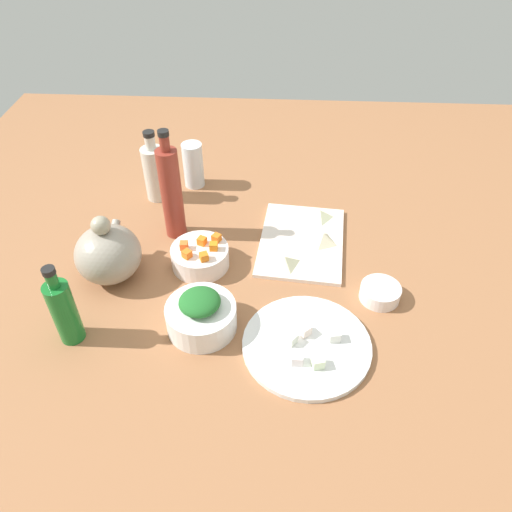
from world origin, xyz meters
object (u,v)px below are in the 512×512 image
at_px(teapot, 108,253).
at_px(bottle_1, 64,311).
at_px(cutting_board, 301,241).
at_px(bowl_greens, 201,317).
at_px(bowl_carrots, 200,257).
at_px(bowl_small_side, 380,293).
at_px(plate_tofu, 307,345).
at_px(bottle_2, 155,172).
at_px(drinking_glass_0, 193,165).
at_px(bottle_0, 171,192).

xyz_separation_m(teapot, bottle_1, (-0.18, 0.03, 0.01)).
height_order(cutting_board, bowl_greens, bowl_greens).
bearing_deg(cutting_board, teapot, 107.58).
bearing_deg(cutting_board, bowl_carrots, 111.25).
distance_m(bowl_carrots, bottle_1, 0.33).
distance_m(cutting_board, bowl_small_side, 0.25).
xyz_separation_m(plate_tofu, bowl_small_side, (0.14, -0.16, 0.01)).
bearing_deg(bottle_2, bowl_carrots, -150.01).
bearing_deg(bottle_2, cutting_board, -114.28).
xyz_separation_m(bowl_greens, teapot, (0.14, 0.23, 0.04)).
bearing_deg(plate_tofu, bowl_small_side, -48.69).
bearing_deg(plate_tofu, bottle_2, 38.71).
distance_m(bottle_1, drinking_glass_0, 0.59).
xyz_separation_m(cutting_board, bottle_1, (-0.32, 0.47, 0.07)).
bearing_deg(bottle_0, bowl_small_side, -112.67).
xyz_separation_m(bottle_2, drinking_glass_0, (0.07, -0.09, -0.02)).
height_order(teapot, bottle_0, bottle_0).
bearing_deg(bowl_carrots, teapot, 102.93).
bearing_deg(drinking_glass_0, cutting_board, -129.04).
bearing_deg(drinking_glass_0, bottle_0, 176.41).
relative_size(teapot, drinking_glass_0, 1.29).
xyz_separation_m(bottle_1, bottle_2, (0.50, -0.07, 0.00)).
height_order(bowl_carrots, bottle_1, bottle_1).
bearing_deg(bottle_0, plate_tofu, -136.97).
relative_size(bottle_1, bottle_2, 0.95).
distance_m(bowl_greens, bottle_1, 0.27).
xyz_separation_m(bowl_greens, bottle_1, (-0.04, 0.26, 0.05)).
xyz_separation_m(bowl_greens, bowl_small_side, (0.10, -0.38, -0.01)).
bearing_deg(bottle_1, bottle_0, -23.73).
distance_m(bowl_carrots, drinking_glass_0, 0.35).
height_order(bowl_small_side, drinking_glass_0, drinking_glass_0).
bearing_deg(cutting_board, bowl_small_side, -136.85).
height_order(bottle_1, bottle_2, bottle_2).
bearing_deg(bowl_greens, plate_tofu, -100.67).
relative_size(cutting_board, teapot, 1.70).
height_order(bowl_greens, bowl_carrots, bowl_greens).
relative_size(bowl_carrots, drinking_glass_0, 1.05).
bearing_deg(bottle_0, bowl_carrots, -146.16).
relative_size(bowl_carrots, bottle_0, 0.47).
height_order(bottle_2, drinking_glass_0, bottle_2).
xyz_separation_m(plate_tofu, bottle_0, (0.35, 0.32, 0.12)).
relative_size(bowl_small_side, drinking_glass_0, 0.68).
relative_size(teapot, bottle_2, 0.84).
xyz_separation_m(bottle_0, drinking_glass_0, (0.22, -0.01, -0.06)).
bearing_deg(bowl_greens, bowl_small_side, -74.85).
height_order(plate_tofu, bottle_1, bottle_1).
bearing_deg(bottle_0, bottle_2, 26.90).
relative_size(bowl_small_side, bottle_1, 0.46).
distance_m(teapot, bottle_2, 0.32).
bearing_deg(plate_tofu, bowl_carrots, 46.85).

